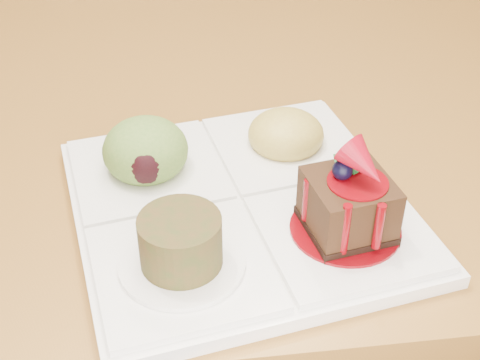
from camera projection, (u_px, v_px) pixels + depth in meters
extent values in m
plane|color=#532D17|center=(167.00, 261.00, 1.60)|extent=(6.00, 6.00, 0.00)
cube|color=black|center=(410.00, 12.00, 1.58)|extent=(0.55, 0.55, 0.04)
cylinder|color=black|center=(365.00, 161.00, 1.53)|extent=(0.04, 0.04, 0.47)
cylinder|color=black|center=(420.00, 62.00, 1.93)|extent=(0.04, 0.04, 0.47)
cylinder|color=black|center=(296.00, 84.00, 1.82)|extent=(0.04, 0.04, 0.47)
cube|color=white|center=(240.00, 208.00, 0.56)|extent=(0.31, 0.31, 0.01)
cube|color=white|center=(345.00, 233.00, 0.52)|extent=(0.15, 0.15, 0.01)
cube|color=white|center=(182.00, 268.00, 0.49)|extent=(0.15, 0.15, 0.01)
cube|color=white|center=(147.00, 170.00, 0.59)|extent=(0.15, 0.15, 0.01)
cube|color=white|center=(285.00, 145.00, 0.62)|extent=(0.15, 0.15, 0.01)
cylinder|color=#670309|center=(345.00, 229.00, 0.51)|extent=(0.09, 0.09, 0.00)
cube|color=black|center=(346.00, 226.00, 0.51)|extent=(0.07, 0.07, 0.01)
cube|color=black|center=(348.00, 202.00, 0.50)|extent=(0.07, 0.07, 0.04)
cylinder|color=#670309|center=(351.00, 180.00, 0.49)|extent=(0.05, 0.05, 0.00)
sphere|color=black|center=(342.00, 170.00, 0.49)|extent=(0.02, 0.02, 0.02)
cone|color=#A00A1B|center=(364.00, 165.00, 0.47)|extent=(0.05, 0.05, 0.04)
cube|color=#134F1E|center=(352.00, 164.00, 0.49)|extent=(0.02, 0.02, 0.01)
cube|color=#134F1E|center=(342.00, 163.00, 0.50)|extent=(0.01, 0.02, 0.01)
cylinder|color=#670309|center=(345.00, 229.00, 0.47)|extent=(0.01, 0.01, 0.04)
cylinder|color=#670309|center=(379.00, 226.00, 0.48)|extent=(0.01, 0.01, 0.04)
cylinder|color=#670309|center=(307.00, 200.00, 0.50)|extent=(0.01, 0.01, 0.04)
cylinder|color=white|center=(182.00, 263.00, 0.48)|extent=(0.09, 0.09, 0.00)
cylinder|color=#4F2E16|center=(180.00, 241.00, 0.47)|extent=(0.06, 0.06, 0.04)
cylinder|color=#4C3010|center=(179.00, 226.00, 0.46)|extent=(0.05, 0.05, 0.00)
ellipsoid|color=olive|center=(145.00, 150.00, 0.57)|extent=(0.07, 0.07, 0.06)
ellipsoid|color=black|center=(146.00, 166.00, 0.55)|extent=(0.04, 0.03, 0.03)
ellipsoid|color=gold|center=(286.00, 134.00, 0.61)|extent=(0.07, 0.07, 0.04)
cube|color=orange|center=(303.00, 127.00, 0.61)|extent=(0.02, 0.02, 0.01)
cube|color=#3D6F18|center=(277.00, 119.00, 0.62)|extent=(0.02, 0.02, 0.02)
cube|color=orange|center=(269.00, 134.00, 0.60)|extent=(0.02, 0.02, 0.02)
cube|color=#3D6F18|center=(293.00, 139.00, 0.60)|extent=(0.02, 0.02, 0.02)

